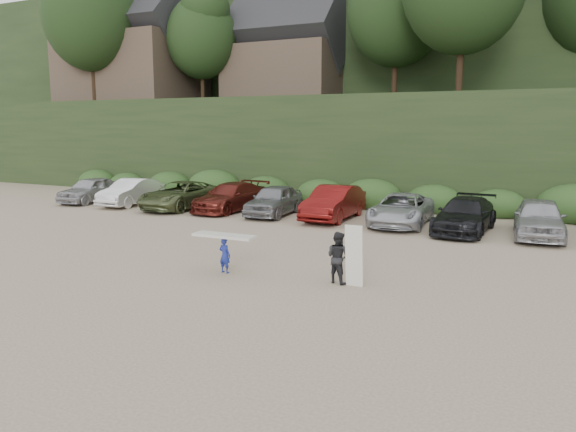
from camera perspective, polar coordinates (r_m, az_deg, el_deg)
The scene contains 5 objects.
ground at distance 15.97m, azimuth 0.24°, elevation -6.56°, with size 120.00×120.00×0.00m, color tan.
hillside_backdrop at distance 50.69m, azimuth 18.89°, elevation 16.55°, with size 90.00×41.50×28.00m.
parked_cars at distance 24.77m, azimuth 11.91°, elevation 0.64°, with size 37.14×5.66×1.61m.
child_surfer at distance 16.70m, azimuth -6.46°, elevation -3.12°, with size 1.95×0.59×1.16m.
adult_surfer at distance 15.60m, azimuth 5.25°, elevation -4.19°, with size 1.19×0.74×1.71m.
Camera 1 is at (6.74, -13.81, 4.35)m, focal length 35.00 mm.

